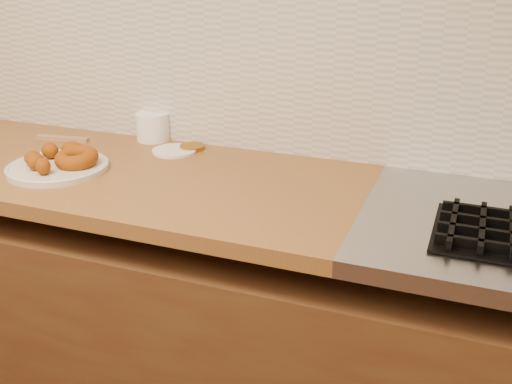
% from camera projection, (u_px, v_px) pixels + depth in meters
% --- Properties ---
extents(base_cabinet, '(3.60, 0.60, 0.77)m').
position_uv_depth(base_cabinet, '(189.00, 335.00, 1.81)').
color(base_cabinet, '#503719').
rests_on(base_cabinet, floor).
extents(backsplash, '(3.60, 0.02, 0.60)m').
position_uv_depth(backsplash, '(224.00, 48.00, 1.76)').
color(backsplash, beige).
rests_on(backsplash, wall_back).
extents(donut_plate, '(0.28, 0.28, 0.02)m').
position_uv_depth(donut_plate, '(58.00, 168.00, 1.66)').
color(donut_plate, beige).
rests_on(donut_plate, butcher_block).
extents(ring_donut, '(0.13, 0.13, 0.05)m').
position_uv_depth(ring_donut, '(76.00, 158.00, 1.65)').
color(ring_donut, '#804404').
rests_on(ring_donut, donut_plate).
extents(fried_dough_chunks, '(0.14, 0.22, 0.05)m').
position_uv_depth(fried_dough_chunks, '(50.00, 156.00, 1.67)').
color(fried_dough_chunks, '#804404').
rests_on(fried_dough_chunks, donut_plate).
extents(plastic_tub, '(0.12, 0.12, 0.09)m').
position_uv_depth(plastic_tub, '(153.00, 127.00, 1.92)').
color(plastic_tub, white).
rests_on(plastic_tub, butcher_block).
extents(tub_lid, '(0.14, 0.14, 0.01)m').
position_uv_depth(tub_lid, '(174.00, 151.00, 1.81)').
color(tub_lid, white).
rests_on(tub_lid, butcher_block).
extents(brass_jar_lid, '(0.08, 0.08, 0.01)m').
position_uv_depth(brass_jar_lid, '(192.00, 147.00, 1.84)').
color(brass_jar_lid, '#A16C18').
rests_on(brass_jar_lid, butcher_block).
extents(wooden_utensil, '(0.18, 0.05, 0.01)m').
position_uv_depth(wooden_utensil, '(63.00, 139.00, 1.92)').
color(wooden_utensil, '#9E744F').
rests_on(wooden_utensil, butcher_block).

